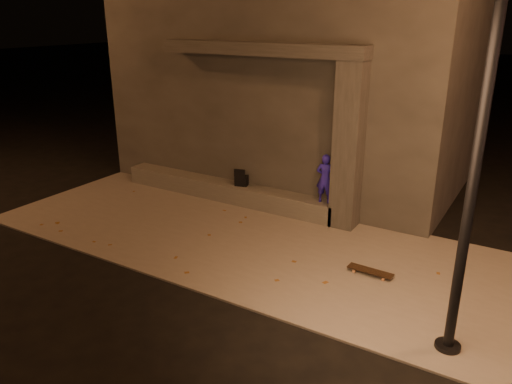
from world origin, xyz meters
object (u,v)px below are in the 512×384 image
Objects in this scene: skateboard at (370,271)px; street_lamp_0 at (496,32)px; backpack at (242,180)px; column at (349,147)px; skateboarder at (325,179)px.

skateboard is 0.11× the size of street_lamp_0.
street_lamp_0 is at bearing -46.13° from backpack.
skateboard is 4.74m from street_lamp_0.
backpack reaches higher than skateboard.
column is 2.85m from skateboard.
backpack is 0.06× the size of street_lamp_0.
skateboarder is 1.34× the size of skateboard.
street_lamp_0 is at bearing 128.83° from skateboarder.
column reaches higher than skateboard.
backpack is 7.50m from street_lamp_0.
skateboard is at bearing 138.51° from street_lamp_0.
skateboarder is at bearing -15.45° from backpack.
backpack is at bearing 180.00° from column.
street_lamp_0 reaches higher than column.
street_lamp_0 is (1.64, -1.45, 4.21)m from skateboard.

